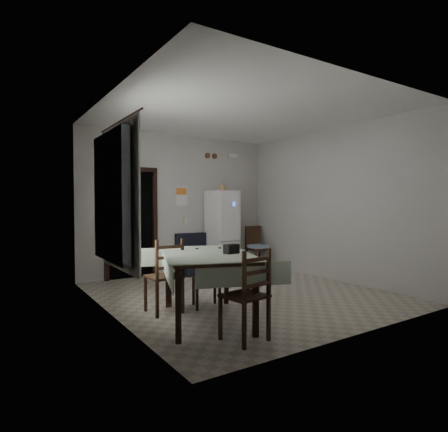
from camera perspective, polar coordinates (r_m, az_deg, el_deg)
ground at (r=6.21m, az=2.57°, el=-11.74°), size 4.50×4.50×0.00m
ceiling at (r=6.20m, az=2.62°, el=15.29°), size 4.20×4.50×0.02m
wall_back at (r=7.97m, az=-6.89°, el=1.81°), size 4.20×0.02×2.90m
wall_front at (r=4.40m, az=19.93°, el=1.55°), size 4.20×0.02×2.90m
wall_left at (r=5.10m, az=-16.95°, el=1.63°), size 0.02×4.50×2.90m
wall_right at (r=7.45m, az=15.83°, el=1.73°), size 0.02×4.50×2.90m
doorway at (r=7.77m, az=-14.51°, el=-1.12°), size 1.06×0.52×2.22m
window_recess at (r=4.90m, az=-16.88°, el=2.79°), size 0.10×1.20×1.60m
curtain at (r=4.93m, az=-15.65°, el=2.80°), size 0.02×1.45×1.85m
curtain_rod at (r=5.04m, az=-15.64°, el=13.67°), size 0.02×1.60×0.02m
calendar at (r=7.98m, az=-6.53°, el=3.03°), size 0.28×0.02×0.40m
calendar_image at (r=7.98m, az=-6.51°, el=3.75°), size 0.24×0.01×0.14m
light_switch at (r=8.03m, az=-5.88°, el=-0.69°), size 0.08×0.02×0.12m
vent_left at (r=8.35m, az=-2.50°, el=9.19°), size 0.12×0.03×0.12m
vent_right at (r=8.45m, az=-1.44°, el=9.11°), size 0.12×0.03×0.12m
emergency_light at (r=8.68m, az=1.32°, el=9.11°), size 0.25×0.07×0.09m
fridge at (r=8.15m, az=-0.25°, el=-2.26°), size 0.63×0.63×1.74m
tan_cone at (r=8.11m, az=-0.29°, el=4.57°), size 0.25×0.25×0.20m
navy_seat at (r=7.87m, az=-4.26°, el=-5.75°), size 0.72×0.70×0.83m
corner_chair at (r=8.44m, az=5.16°, el=-4.82°), size 0.43×0.43×0.95m
dining_table at (r=4.78m, az=-2.74°, el=-10.70°), size 1.56×1.89×0.85m
black_bag at (r=4.64m, az=1.13°, el=-5.04°), size 0.19×0.13×0.12m
dining_chair_far_left at (r=5.15m, az=-9.17°, el=-8.92°), size 0.45×0.45×1.00m
dining_chair_far_right at (r=5.36m, az=-2.73°, el=-9.23°), size 0.47×0.47×0.86m
dining_chair_near_head at (r=4.09m, az=3.13°, el=-11.82°), size 0.48×0.48×1.00m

